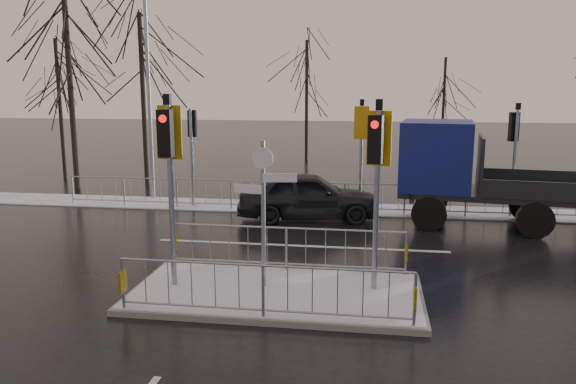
# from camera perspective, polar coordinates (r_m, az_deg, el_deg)

# --- Properties ---
(ground) EXTENTS (120.00, 120.00, 0.00)m
(ground) POSITION_cam_1_polar(r_m,az_deg,el_deg) (11.85, -1.21, -10.57)
(ground) COLOR black
(ground) RESTS_ON ground
(snow_verge) EXTENTS (30.00, 2.00, 0.04)m
(snow_verge) POSITION_cam_1_polar(r_m,az_deg,el_deg) (20.03, 3.00, -1.64)
(snow_verge) COLOR white
(snow_verge) RESTS_ON ground
(lane_markings) EXTENTS (8.00, 11.38, 0.01)m
(lane_markings) POSITION_cam_1_polar(r_m,az_deg,el_deg) (11.54, -1.49, -11.14)
(lane_markings) COLOR silver
(lane_markings) RESTS_ON ground
(traffic_island) EXTENTS (6.00, 3.04, 4.15)m
(traffic_island) POSITION_cam_1_polar(r_m,az_deg,el_deg) (11.73, -1.26, -8.77)
(traffic_island) COLOR #62625D
(traffic_island) RESTS_ON ground
(far_kerb_fixtures) EXTENTS (18.00, 0.65, 3.83)m
(far_kerb_fixtures) POSITION_cam_1_polar(r_m,az_deg,el_deg) (19.32, 3.75, 0.91)
(far_kerb_fixtures) COLOR gray
(far_kerb_fixtures) RESTS_ON ground
(car_far_lane) EXTENTS (4.82, 2.54, 1.56)m
(car_far_lane) POSITION_cam_1_polar(r_m,az_deg,el_deg) (18.33, 2.06, -0.37)
(car_far_lane) COLOR black
(car_far_lane) RESTS_ON ground
(flatbed_truck) EXTENTS (7.24, 3.42, 3.23)m
(flatbed_truck) POSITION_cam_1_polar(r_m,az_deg,el_deg) (18.29, 17.88, 2.08)
(flatbed_truck) COLOR black
(flatbed_truck) RESTS_ON ground
(tree_near_a) EXTENTS (4.75, 4.75, 8.97)m
(tree_near_a) POSITION_cam_1_polar(r_m,az_deg,el_deg) (25.21, -21.52, 14.10)
(tree_near_a) COLOR black
(tree_near_a) RESTS_ON ground
(tree_near_b) EXTENTS (4.00, 4.00, 7.55)m
(tree_near_b) POSITION_cam_1_polar(r_m,az_deg,el_deg) (25.40, -14.64, 12.28)
(tree_near_b) COLOR black
(tree_near_b) RESTS_ON ground
(tree_near_c) EXTENTS (3.50, 3.50, 6.61)m
(tree_near_c) POSITION_cam_1_polar(r_m,az_deg,el_deg) (28.32, -22.31, 10.33)
(tree_near_c) COLOR black
(tree_near_c) RESTS_ON ground
(tree_far_a) EXTENTS (3.75, 3.75, 7.08)m
(tree_far_a) POSITION_cam_1_polar(r_m,az_deg,el_deg) (33.11, 1.92, 11.61)
(tree_far_a) COLOR black
(tree_far_a) RESTS_ON ground
(tree_far_b) EXTENTS (3.25, 3.25, 6.14)m
(tree_far_b) POSITION_cam_1_polar(r_m,az_deg,el_deg) (35.12, 15.60, 10.13)
(tree_far_b) COLOR black
(tree_far_b) RESTS_ON ground
(street_lamp_left) EXTENTS (1.25, 0.18, 8.20)m
(street_lamp_left) POSITION_cam_1_polar(r_m,az_deg,el_deg) (22.02, -13.85, 10.90)
(street_lamp_left) COLOR gray
(street_lamp_left) RESTS_ON ground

